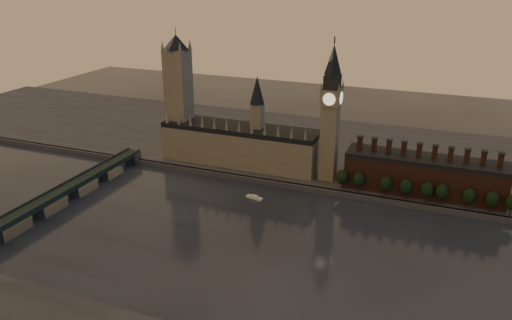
{
  "coord_description": "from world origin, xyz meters",
  "views": [
    {
      "loc": [
        89.44,
        -238.83,
        155.96
      ],
      "look_at": [
        -27.17,
        55.0,
        33.48
      ],
      "focal_mm": 35.0,
      "sensor_mm": 36.0,
      "label": 1
    }
  ],
  "objects_px": {
    "victoria_tower": "(179,92)",
    "big_ben": "(331,112)",
    "westminster_bridge": "(52,199)",
    "river_boat": "(254,197)"
  },
  "relations": [
    {
      "from": "big_ben",
      "to": "river_boat",
      "type": "xyz_separation_m",
      "value": [
        -41.74,
        -46.69,
        -55.86
      ]
    },
    {
      "from": "victoria_tower",
      "to": "westminster_bridge",
      "type": "distance_m",
      "value": 133.21
    },
    {
      "from": "westminster_bridge",
      "to": "river_boat",
      "type": "relative_size",
      "value": 15.14
    },
    {
      "from": "big_ben",
      "to": "westminster_bridge",
      "type": "distance_m",
      "value": 205.83
    },
    {
      "from": "victoria_tower",
      "to": "westminster_bridge",
      "type": "relative_size",
      "value": 0.54
    },
    {
      "from": "victoria_tower",
      "to": "big_ben",
      "type": "height_order",
      "value": "victoria_tower"
    },
    {
      "from": "victoria_tower",
      "to": "big_ben",
      "type": "xyz_separation_m",
      "value": [
        130.0,
        -5.0,
        -2.26
      ]
    },
    {
      "from": "big_ben",
      "to": "river_boat",
      "type": "distance_m",
      "value": 83.91
    },
    {
      "from": "victoria_tower",
      "to": "big_ben",
      "type": "distance_m",
      "value": 130.12
    },
    {
      "from": "victoria_tower",
      "to": "westminster_bridge",
      "type": "height_order",
      "value": "victoria_tower"
    }
  ]
}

